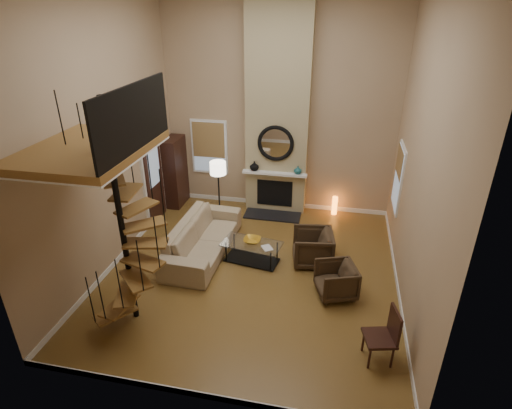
% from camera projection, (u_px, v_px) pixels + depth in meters
% --- Properties ---
extents(ground, '(6.00, 6.50, 0.01)m').
position_uv_depth(ground, '(252.00, 271.00, 8.88)').
color(ground, olive).
rests_on(ground, ground).
extents(back_wall, '(6.00, 0.02, 5.50)m').
position_uv_depth(back_wall, '(279.00, 108.00, 10.51)').
color(back_wall, tan).
rests_on(back_wall, ground).
extents(front_wall, '(6.00, 0.02, 5.50)m').
position_uv_depth(front_wall, '(192.00, 237.00, 4.81)').
color(front_wall, tan).
rests_on(front_wall, ground).
extents(left_wall, '(0.02, 6.50, 5.50)m').
position_uv_depth(left_wall, '(104.00, 139.00, 8.21)').
color(left_wall, tan).
rests_on(left_wall, ground).
extents(right_wall, '(0.02, 6.50, 5.50)m').
position_uv_depth(right_wall, '(422.00, 160.00, 7.11)').
color(right_wall, tan).
rests_on(right_wall, ground).
extents(baseboard_back, '(6.00, 0.02, 0.12)m').
position_uv_depth(baseboard_back, '(276.00, 203.00, 11.69)').
color(baseboard_back, white).
rests_on(baseboard_back, ground).
extents(baseboard_front, '(6.00, 0.02, 0.12)m').
position_uv_depth(baseboard_front, '(205.00, 396.00, 6.01)').
color(baseboard_front, white).
rests_on(baseboard_front, ground).
extents(baseboard_left, '(0.02, 6.50, 0.12)m').
position_uv_depth(baseboard_left, '(124.00, 253.00, 9.40)').
color(baseboard_left, white).
rests_on(baseboard_left, ground).
extents(baseboard_right, '(0.02, 6.50, 0.12)m').
position_uv_depth(baseboard_right, '(397.00, 286.00, 8.31)').
color(baseboard_right, white).
rests_on(baseboard_right, ground).
extents(chimney_breast, '(1.60, 0.38, 5.50)m').
position_uv_depth(chimney_breast, '(278.00, 110.00, 10.34)').
color(chimney_breast, tan).
rests_on(chimney_breast, ground).
extents(hearth, '(1.50, 0.60, 0.04)m').
position_uv_depth(hearth, '(272.00, 215.00, 11.12)').
color(hearth, black).
rests_on(hearth, ground).
extents(firebox, '(0.95, 0.02, 0.72)m').
position_uv_depth(firebox, '(275.00, 193.00, 11.14)').
color(firebox, black).
rests_on(firebox, chimney_breast).
extents(mantel, '(1.70, 0.18, 0.06)m').
position_uv_depth(mantel, '(275.00, 174.00, 10.81)').
color(mantel, white).
rests_on(mantel, chimney_breast).
extents(mirror_frame, '(0.94, 0.10, 0.94)m').
position_uv_depth(mirror_frame, '(276.00, 143.00, 10.50)').
color(mirror_frame, black).
rests_on(mirror_frame, chimney_breast).
extents(mirror_disc, '(0.80, 0.01, 0.80)m').
position_uv_depth(mirror_disc, '(276.00, 143.00, 10.51)').
color(mirror_disc, white).
rests_on(mirror_disc, chimney_breast).
extents(vase_left, '(0.24, 0.24, 0.25)m').
position_uv_depth(vase_left, '(254.00, 166.00, 10.87)').
color(vase_left, black).
rests_on(vase_left, mantel).
extents(vase_right, '(0.20, 0.20, 0.21)m').
position_uv_depth(vase_right, '(298.00, 170.00, 10.67)').
color(vase_right, '#1A565B').
rests_on(vase_right, mantel).
extents(window_back, '(1.02, 0.06, 1.52)m').
position_uv_depth(window_back, '(209.00, 146.00, 11.33)').
color(window_back, white).
rests_on(window_back, back_wall).
extents(window_right, '(0.06, 1.02, 1.52)m').
position_uv_depth(window_right, '(399.00, 177.00, 9.37)').
color(window_right, white).
rests_on(window_right, right_wall).
extents(entry_door, '(0.10, 1.05, 2.16)m').
position_uv_depth(entry_door, '(154.00, 182.00, 10.53)').
color(entry_door, white).
rests_on(entry_door, ground).
extents(loft, '(1.70, 2.20, 1.09)m').
position_uv_depth(loft, '(94.00, 147.00, 6.24)').
color(loft, olive).
rests_on(loft, left_wall).
extents(spiral_stair, '(1.47, 1.47, 4.06)m').
position_uv_depth(spiral_stair, '(124.00, 232.00, 6.84)').
color(spiral_stair, black).
rests_on(spiral_stair, ground).
extents(hutch, '(0.41, 0.87, 1.94)m').
position_uv_depth(hutch, '(175.00, 172.00, 11.43)').
color(hutch, '#321710').
rests_on(hutch, ground).
extents(sofa, '(1.15, 2.76, 0.80)m').
position_uv_depth(sofa, '(203.00, 237.00, 9.38)').
color(sofa, tan).
rests_on(sofa, ground).
extents(armchair_near, '(0.98, 0.96, 0.78)m').
position_uv_depth(armchair_near, '(316.00, 248.00, 9.05)').
color(armchair_near, '#3C2B1B').
rests_on(armchair_near, ground).
extents(armchair_far, '(0.93, 0.91, 0.67)m').
position_uv_depth(armchair_far, '(339.00, 280.00, 8.01)').
color(armchair_far, '#3C2B1B').
rests_on(armchair_far, ground).
extents(coffee_table, '(1.37, 0.84, 0.47)m').
position_uv_depth(coffee_table, '(252.00, 250.00, 9.10)').
color(coffee_table, silver).
rests_on(coffee_table, ground).
extents(bowl, '(0.38, 0.38, 0.09)m').
position_uv_depth(bowl, '(252.00, 240.00, 9.05)').
color(bowl, gold).
rests_on(bowl, coffee_table).
extents(book, '(0.30, 0.32, 0.02)m').
position_uv_depth(book, '(266.00, 248.00, 8.83)').
color(book, gray).
rests_on(book, coffee_table).
extents(floor_lamp, '(0.39, 0.39, 1.71)m').
position_uv_depth(floor_lamp, '(218.00, 173.00, 10.13)').
color(floor_lamp, black).
rests_on(floor_lamp, ground).
extents(accent_lamp, '(0.14, 0.14, 0.51)m').
position_uv_depth(accent_lamp, '(335.00, 206.00, 11.14)').
color(accent_lamp, orange).
rests_on(accent_lamp, ground).
extents(side_chair, '(0.56, 0.56, 0.99)m').
position_uv_depth(side_chair, '(385.00, 334.00, 6.48)').
color(side_chair, '#321710').
rests_on(side_chair, ground).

